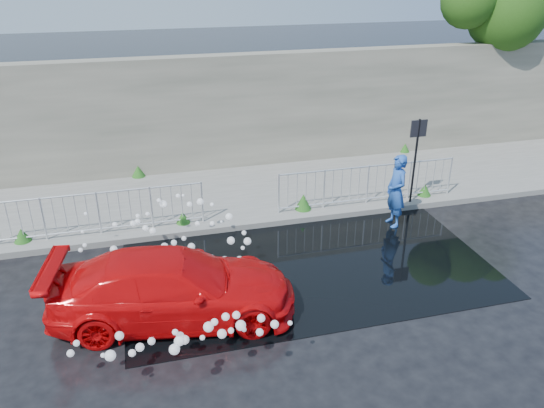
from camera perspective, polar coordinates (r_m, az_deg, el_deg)
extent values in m
plane|color=black|center=(11.19, 2.77, -9.24)|extent=(90.00, 90.00, 0.00)
cube|color=slate|center=(15.40, -2.71, 1.21)|extent=(30.00, 4.00, 0.15)
cube|color=slate|center=(13.63, -0.94, -2.07)|extent=(30.00, 0.25, 0.16)
cube|color=#5A574B|center=(16.83, -4.44, 9.86)|extent=(30.00, 0.60, 3.50)
cube|color=black|center=(12.11, 3.64, -6.29)|extent=(8.00, 5.00, 0.01)
cylinder|color=black|center=(14.72, 15.07, 4.13)|extent=(0.06, 0.06, 2.50)
cube|color=black|center=(14.40, 15.51, 7.84)|extent=(0.45, 0.04, 0.45)
cylinder|color=#332114|center=(21.63, 22.73, 13.11)|extent=(0.36, 0.36, 5.00)
sphere|color=#1B3E0E|center=(20.43, 23.91, 18.33)|extent=(2.62, 2.62, 2.62)
sphere|color=#1B3E0E|center=(19.53, 20.42, 19.84)|extent=(1.82, 1.82, 1.82)
cylinder|color=silver|center=(13.44, -7.54, 0.23)|extent=(0.05, 0.05, 1.10)
cylinder|color=silver|center=(13.21, -18.45, 1.11)|extent=(5.00, 0.04, 0.04)
cylinder|color=silver|center=(13.61, -17.92, -2.54)|extent=(5.00, 0.04, 0.04)
cylinder|color=silver|center=(13.78, 0.72, 1.11)|extent=(0.05, 0.05, 1.10)
cylinder|color=silver|center=(15.76, 18.56, 2.92)|extent=(0.05, 0.05, 1.10)
cylinder|color=silver|center=(14.40, 10.39, 4.00)|extent=(5.00, 0.04, 0.04)
cylinder|color=silver|center=(14.76, 10.11, 0.57)|extent=(5.00, 0.04, 0.04)
cone|color=#17561C|center=(13.90, -25.32, -3.03)|extent=(0.40, 0.40, 0.33)
cone|color=#17561C|center=(13.62, -9.56, -1.44)|extent=(0.36, 0.36, 0.30)
cone|color=#17561C|center=(14.15, 3.39, 0.24)|extent=(0.44, 0.44, 0.43)
cone|color=#17561C|center=(15.58, 16.10, 1.48)|extent=(0.38, 0.38, 0.34)
cone|color=#17561C|center=(16.79, -14.19, 3.45)|extent=(0.42, 0.42, 0.35)
cone|color=#17561C|center=(18.99, 14.10, 5.90)|extent=(0.34, 0.34, 0.30)
sphere|color=white|center=(11.41, -13.11, -7.09)|extent=(0.15, 0.15, 0.15)
sphere|color=white|center=(11.42, -15.65, -7.91)|extent=(0.11, 0.11, 0.11)
sphere|color=white|center=(11.63, -15.04, -6.49)|extent=(0.14, 0.14, 0.14)
sphere|color=white|center=(11.99, -19.51, -4.20)|extent=(0.09, 0.09, 0.09)
sphere|color=white|center=(11.28, -12.64, -7.92)|extent=(0.17, 0.17, 0.17)
sphere|color=white|center=(12.32, -19.74, -2.83)|extent=(0.07, 0.07, 0.07)
sphere|color=white|center=(12.26, -14.25, -1.83)|extent=(0.13, 0.13, 0.13)
sphere|color=white|center=(11.70, -12.56, -5.98)|extent=(0.07, 0.07, 0.07)
sphere|color=white|center=(12.12, -5.47, -1.91)|extent=(0.06, 0.06, 0.06)
sphere|color=white|center=(11.50, -14.88, -5.36)|extent=(0.12, 0.12, 0.12)
sphere|color=white|center=(11.74, -16.66, -4.69)|extent=(0.16, 0.16, 0.16)
sphere|color=white|center=(11.85, -10.50, -4.11)|extent=(0.13, 0.13, 0.13)
sphere|color=white|center=(12.25, -8.03, -2.09)|extent=(0.12, 0.12, 0.12)
sphere|color=white|center=(11.94, -9.46, -3.67)|extent=(0.11, 0.11, 0.11)
sphere|color=white|center=(12.36, -4.66, -1.37)|extent=(0.17, 0.17, 0.17)
sphere|color=white|center=(11.42, -9.72, -7.13)|extent=(0.06, 0.06, 0.06)
sphere|color=white|center=(12.69, -19.41, -0.99)|extent=(0.08, 0.08, 0.08)
sphere|color=white|center=(11.36, -10.32, -6.43)|extent=(0.16, 0.16, 0.16)
sphere|color=white|center=(12.73, -12.08, 0.38)|extent=(0.10, 0.10, 0.10)
sphere|color=white|center=(11.80, -11.49, -4.52)|extent=(0.17, 0.17, 0.17)
sphere|color=white|center=(12.26, -13.47, -2.54)|extent=(0.14, 0.14, 0.14)
sphere|color=white|center=(12.51, -6.48, -0.05)|extent=(0.10, 0.10, 0.10)
sphere|color=white|center=(11.48, -10.45, -6.26)|extent=(0.12, 0.12, 0.12)
sphere|color=white|center=(12.86, -11.62, 0.00)|extent=(0.18, 0.18, 0.18)
sphere|color=white|center=(11.47, -7.25, -7.43)|extent=(0.12, 0.12, 0.12)
sphere|color=white|center=(12.82, -7.73, 0.25)|extent=(0.17, 0.17, 0.17)
sphere|color=white|center=(12.22, -16.56, -2.14)|extent=(0.11, 0.11, 0.11)
sphere|color=white|center=(12.21, -14.74, -2.04)|extent=(0.13, 0.13, 0.13)
sphere|color=white|center=(11.89, -19.90, -4.67)|extent=(0.10, 0.10, 0.10)
sphere|color=white|center=(12.93, -10.10, 0.88)|extent=(0.10, 0.10, 0.10)
sphere|color=white|center=(11.80, -8.67, -4.56)|extent=(0.16, 0.16, 0.16)
sphere|color=white|center=(12.58, -8.87, -0.03)|extent=(0.13, 0.13, 0.13)
sphere|color=white|center=(11.54, -8.66, -5.86)|extent=(0.08, 0.08, 0.08)
sphere|color=white|center=(12.42, -14.25, -1.23)|extent=(0.10, 0.10, 0.10)
sphere|color=white|center=(11.46, -6.47, -5.68)|extent=(0.10, 0.10, 0.10)
sphere|color=white|center=(11.90, -4.45, -3.95)|extent=(0.18, 0.18, 0.18)
sphere|color=white|center=(11.76, -12.45, -4.80)|extent=(0.11, 0.11, 0.11)
sphere|color=white|center=(12.70, -11.48, -0.09)|extent=(0.10, 0.10, 0.10)
sphere|color=white|center=(11.60, -3.17, -4.74)|extent=(0.09, 0.09, 0.09)
sphere|color=white|center=(12.13, -12.72, -2.85)|extent=(0.15, 0.15, 0.15)
sphere|color=white|center=(11.69, -2.66, -4.02)|extent=(0.17, 0.17, 0.17)
sphere|color=white|center=(11.51, -3.51, -6.05)|extent=(0.18, 0.18, 0.18)
sphere|color=white|center=(12.14, -6.47, -2.09)|extent=(0.11, 0.11, 0.11)
sphere|color=white|center=(12.06, -3.03, -3.11)|extent=(0.11, 0.11, 0.11)
sphere|color=white|center=(13.02, -9.54, 0.92)|extent=(0.07, 0.07, 0.07)
sphere|color=white|center=(12.36, -13.24, -1.04)|extent=(0.10, 0.10, 0.10)
sphere|color=white|center=(11.58, -7.76, -6.49)|extent=(0.11, 0.11, 0.11)
sphere|color=white|center=(11.65, -5.13, -6.03)|extent=(0.18, 0.18, 0.18)
sphere|color=white|center=(9.27, 0.28, -12.82)|extent=(0.15, 0.15, 0.15)
sphere|color=white|center=(9.32, -20.85, -14.78)|extent=(0.12, 0.12, 0.12)
sphere|color=white|center=(9.26, -7.50, -14.06)|extent=(0.09, 0.09, 0.09)
sphere|color=white|center=(8.83, -6.21, -12.51)|extent=(0.12, 0.12, 0.12)
sphere|color=white|center=(8.89, 1.96, -12.67)|extent=(0.08, 0.08, 0.08)
sphere|color=white|center=(9.52, -4.44, -13.42)|extent=(0.11, 0.11, 0.11)
sphere|color=white|center=(9.54, -3.02, -13.33)|extent=(0.09, 0.09, 0.09)
sphere|color=white|center=(9.16, -6.86, -12.99)|extent=(0.18, 0.18, 0.18)
sphere|color=white|center=(9.41, -14.02, -14.72)|extent=(0.15, 0.15, 0.15)
sphere|color=white|center=(8.48, -17.72, -15.24)|extent=(0.07, 0.07, 0.07)
sphere|color=white|center=(9.66, -16.09, -13.46)|extent=(0.16, 0.16, 0.16)
sphere|color=white|center=(8.65, -5.41, -13.73)|extent=(0.15, 0.15, 0.15)
sphere|color=white|center=(8.41, -9.97, -14.33)|extent=(0.16, 0.16, 0.16)
sphere|color=white|center=(8.51, -1.34, -13.62)|extent=(0.12, 0.12, 0.12)
sphere|color=white|center=(9.20, -9.86, -13.79)|extent=(0.14, 0.14, 0.14)
sphere|color=white|center=(9.07, -10.37, -13.40)|extent=(0.10, 0.10, 0.10)
sphere|color=white|center=(8.93, -20.29, -13.86)|extent=(0.10, 0.10, 0.10)
sphere|color=white|center=(8.27, -10.45, -15.13)|extent=(0.17, 0.17, 0.17)
sphere|color=white|center=(8.78, -3.39, -12.91)|extent=(0.17, 0.17, 0.17)
sphere|color=white|center=(8.99, -5.01, -11.99)|extent=(0.14, 0.14, 0.14)
sphere|color=white|center=(9.58, -9.39, -14.22)|extent=(0.17, 0.17, 0.17)
sphere|color=white|center=(9.26, -14.82, -15.24)|extent=(0.13, 0.13, 0.13)
sphere|color=white|center=(9.26, -3.86, -11.83)|extent=(0.14, 0.14, 0.14)
sphere|color=white|center=(9.09, -12.83, -14.19)|extent=(0.13, 0.13, 0.13)
sphere|color=white|center=(8.78, -17.01, -15.33)|extent=(0.18, 0.18, 0.18)
sphere|color=white|center=(9.49, -1.18, -12.17)|extent=(0.15, 0.15, 0.15)
imported|color=red|center=(10.25, -10.56, -8.80)|extent=(4.80, 2.51, 1.33)
imported|color=#2252AD|center=(13.69, 13.21, 1.38)|extent=(0.46, 0.69, 1.90)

